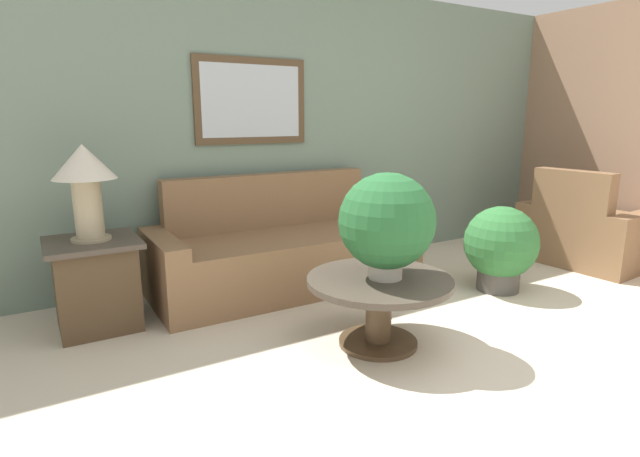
% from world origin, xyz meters
% --- Properties ---
extents(ground_plane, '(20.00, 20.00, 0.00)m').
position_xyz_m(ground_plane, '(0.00, 0.00, 0.00)').
color(ground_plane, beige).
extents(wall_back, '(7.91, 0.09, 2.60)m').
position_xyz_m(wall_back, '(-0.02, 2.82, 1.31)').
color(wall_back, slate).
rests_on(wall_back, ground_plane).
extents(couch_main, '(2.24, 0.88, 0.94)m').
position_xyz_m(couch_main, '(-0.62, 2.33, 0.31)').
color(couch_main, brown).
rests_on(couch_main, ground_plane).
extents(armchair, '(1.05, 1.15, 0.94)m').
position_xyz_m(armchair, '(2.34, 1.45, 0.30)').
color(armchair, brown).
rests_on(armchair, ground_plane).
extents(coffee_table, '(0.92, 0.92, 0.45)m').
position_xyz_m(coffee_table, '(-0.62, 1.01, 0.33)').
color(coffee_table, '#4C3823').
rests_on(coffee_table, ground_plane).
extents(side_table, '(0.60, 0.60, 0.62)m').
position_xyz_m(side_table, '(-2.13, 2.23, 0.32)').
color(side_table, '#4C3823').
rests_on(side_table, ground_plane).
extents(table_lamp, '(0.40, 0.40, 0.64)m').
position_xyz_m(table_lamp, '(-2.13, 2.23, 1.06)').
color(table_lamp, tan).
rests_on(table_lamp, side_table).
extents(potted_plant_on_table, '(0.60, 0.60, 0.66)m').
position_xyz_m(potted_plant_on_table, '(-0.60, 0.99, 0.81)').
color(potted_plant_on_table, beige).
rests_on(potted_plant_on_table, coffee_table).
extents(potted_plant_floor, '(0.61, 0.61, 0.72)m').
position_xyz_m(potted_plant_floor, '(0.88, 1.33, 0.38)').
color(potted_plant_floor, '#4C4742').
rests_on(potted_plant_floor, ground_plane).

